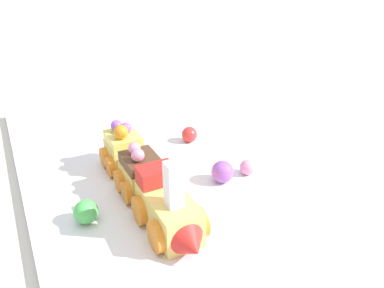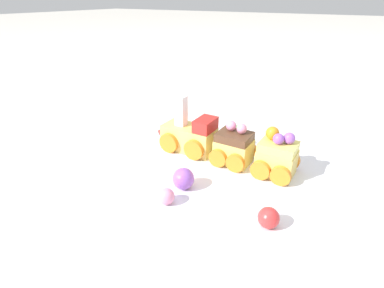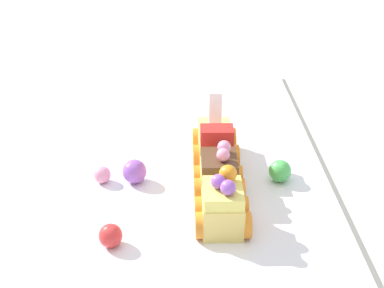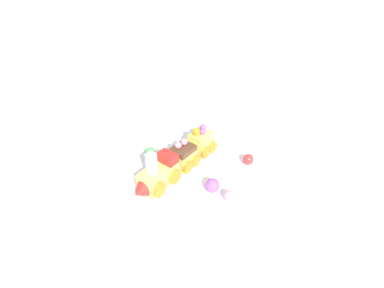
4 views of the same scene
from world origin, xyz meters
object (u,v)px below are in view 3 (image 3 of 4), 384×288
(cake_train_locomotive, at_px, (213,141))
(gumball_purple, at_px, (132,173))
(cake_car_chocolate, at_px, (216,176))
(cake_car_lemon, at_px, (220,207))
(gumball_pink, at_px, (99,176))
(gumball_green, at_px, (278,173))
(gumball_red, at_px, (108,236))

(cake_train_locomotive, distance_m, gumball_purple, 0.13)
(cake_train_locomotive, relative_size, cake_car_chocolate, 1.69)
(cake_car_lemon, distance_m, gumball_pink, 0.18)
(cake_car_lemon, relative_size, gumball_green, 2.53)
(cake_car_lemon, height_order, gumball_red, cake_car_lemon)
(cake_train_locomotive, bearing_deg, gumball_red, 147.67)
(cake_car_lemon, bearing_deg, gumball_green, -40.08)
(gumball_pink, height_order, gumball_red, gumball_red)
(cake_train_locomotive, height_order, gumball_green, cake_train_locomotive)
(cake_car_lemon, xyz_separation_m, gumball_pink, (0.10, 0.15, -0.02))
(cake_car_chocolate, height_order, gumball_purple, cake_car_chocolate)
(cake_train_locomotive, height_order, gumball_red, cake_train_locomotive)
(gumball_pink, bearing_deg, gumball_red, -168.31)
(gumball_green, height_order, gumball_pink, gumball_green)
(cake_train_locomotive, height_order, cake_car_lemon, cake_train_locomotive)
(gumball_green, bearing_deg, cake_train_locomotive, 50.53)
(gumball_green, bearing_deg, gumball_red, 121.65)
(cake_car_chocolate, xyz_separation_m, cake_car_lemon, (-0.07, 0.00, 0.00))
(cake_car_chocolate, relative_size, gumball_red, 2.66)
(gumball_pink, bearing_deg, cake_train_locomotive, -66.32)
(cake_car_chocolate, bearing_deg, cake_car_lemon, 179.98)
(cake_car_chocolate, distance_m, gumball_red, 0.16)
(cake_car_chocolate, distance_m, gumball_pink, 0.15)
(gumball_pink, distance_m, gumball_purple, 0.04)
(gumball_purple, xyz_separation_m, gumball_red, (-0.13, 0.02, -0.00))
(gumball_pink, xyz_separation_m, gumball_purple, (-0.00, -0.04, 0.00))
(gumball_pink, height_order, gumball_purple, gumball_purple)
(gumball_green, bearing_deg, cake_car_lemon, 139.79)
(cake_train_locomotive, relative_size, gumball_red, 4.48)
(gumball_green, bearing_deg, gumball_purple, 89.88)
(cake_train_locomotive, distance_m, gumball_green, 0.11)
(gumball_green, xyz_separation_m, gumball_pink, (0.00, 0.23, -0.00))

